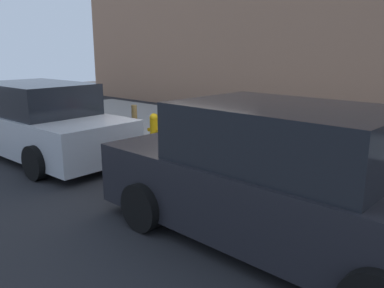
# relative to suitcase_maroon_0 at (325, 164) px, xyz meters

# --- Properties ---
(ground_plane) EXTENTS (40.00, 40.00, 0.00)m
(ground_plane) POSITION_rel_suitcase_maroon_0_xyz_m (2.98, 0.49, -0.47)
(ground_plane) COLOR black
(sidewalk_curb) EXTENTS (18.00, 5.00, 0.14)m
(sidewalk_curb) POSITION_rel_suitcase_maroon_0_xyz_m (2.98, -2.01, -0.40)
(sidewalk_curb) COLOR gray
(sidewalk_curb) RESTS_ON ground_plane
(suitcase_maroon_0) EXTENTS (0.43, 0.26, 0.91)m
(suitcase_maroon_0) POSITION_rel_suitcase_maroon_0_xyz_m (0.00, 0.00, 0.00)
(suitcase_maroon_0) COLOR maroon
(suitcase_maroon_0) RESTS_ON sidewalk_curb
(suitcase_navy_1) EXTENTS (0.48, 0.29, 0.75)m
(suitcase_navy_1) POSITION_rel_suitcase_maroon_0_xyz_m (0.58, -0.00, -0.06)
(suitcase_navy_1) COLOR navy
(suitcase_navy_1) RESTS_ON sidewalk_curb
(suitcase_red_2) EXTENTS (0.48, 0.25, 0.96)m
(suitcase_red_2) POSITION_rel_suitcase_maroon_0_xyz_m (1.18, -0.12, 0.05)
(suitcase_red_2) COLOR red
(suitcase_red_2) RESTS_ON sidewalk_curb
(suitcase_black_3) EXTENTS (0.50, 0.21, 0.57)m
(suitcase_black_3) POSITION_rel_suitcase_maroon_0_xyz_m (1.80, -0.10, -0.07)
(suitcase_black_3) COLOR black
(suitcase_black_3) RESTS_ON sidewalk_curb
(suitcase_olive_4) EXTENTS (0.37, 0.21, 0.77)m
(suitcase_olive_4) POSITION_rel_suitcase_maroon_0_xyz_m (2.35, 0.03, 0.03)
(suitcase_olive_4) COLOR #59601E
(suitcase_olive_4) RESTS_ON sidewalk_curb
(suitcase_teal_5) EXTENTS (0.41, 0.21, 0.60)m
(suitcase_teal_5) POSITION_rel_suitcase_maroon_0_xyz_m (2.87, -0.11, -0.05)
(suitcase_teal_5) COLOR #0F606B
(suitcase_teal_5) RESTS_ON sidewalk_curb
(suitcase_silver_6) EXTENTS (0.49, 0.26, 0.72)m
(suitcase_silver_6) POSITION_rel_suitcase_maroon_0_xyz_m (3.44, -0.06, 0.01)
(suitcase_silver_6) COLOR #9EA0A8
(suitcase_silver_6) RESTS_ON sidewalk_curb
(fire_hydrant) EXTENTS (0.39, 0.21, 0.71)m
(fire_hydrant) POSITION_rel_suitcase_maroon_0_xyz_m (4.23, -0.04, 0.04)
(fire_hydrant) COLOR #D89E0C
(fire_hydrant) RESTS_ON sidewalk_curb
(bollard_post) EXTENTS (0.13, 0.13, 0.87)m
(bollard_post) POSITION_rel_suitcase_maroon_0_xyz_m (4.76, 0.11, 0.11)
(bollard_post) COLOR brown
(bollard_post) RESTS_ON sidewalk_curb
(parked_car_charcoal_0) EXTENTS (4.75, 2.15, 1.69)m
(parked_car_charcoal_0) POSITION_rel_suitcase_maroon_0_xyz_m (-0.36, 2.09, 0.32)
(parked_car_charcoal_0) COLOR black
(parked_car_charcoal_0) RESTS_ON ground_plane
(parked_car_silver_1) EXTENTS (4.84, 2.13, 1.61)m
(parked_car_silver_1) POSITION_rel_suitcase_maroon_0_xyz_m (5.61, 2.09, 0.29)
(parked_car_silver_1) COLOR #B2B5BA
(parked_car_silver_1) RESTS_ON ground_plane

